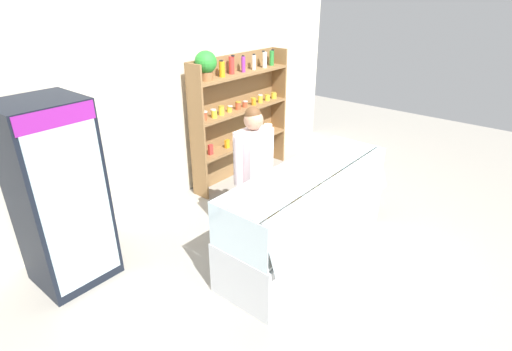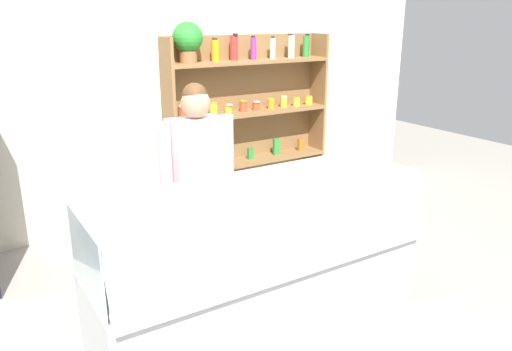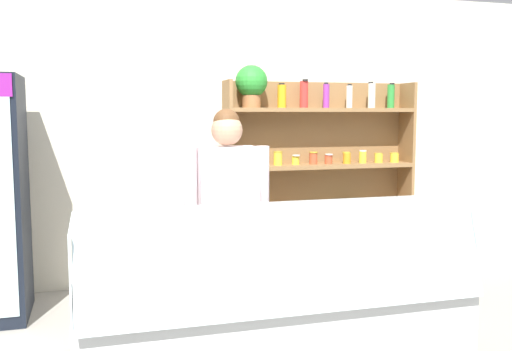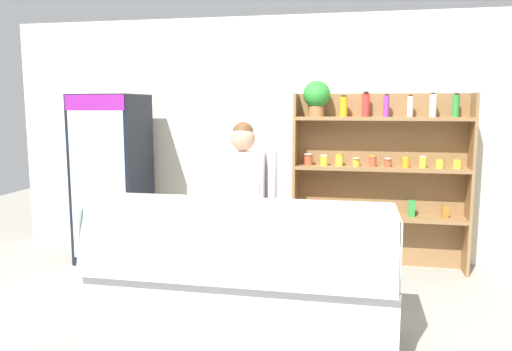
% 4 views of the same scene
% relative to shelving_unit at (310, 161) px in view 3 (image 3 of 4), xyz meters
% --- Properties ---
extents(back_wall, '(6.80, 0.10, 2.70)m').
position_rel_shelving_unit_xyz_m(back_wall, '(-0.83, 0.29, 0.24)').
color(back_wall, silver).
rests_on(back_wall, ground).
extents(shelving_unit, '(1.80, 0.29, 1.97)m').
position_rel_shelving_unit_xyz_m(shelving_unit, '(0.00, 0.00, 0.00)').
color(shelving_unit, olive).
rests_on(shelving_unit, ground).
extents(deli_display_case, '(2.21, 0.77, 1.01)m').
position_rel_shelving_unit_xyz_m(deli_display_case, '(-0.97, -1.90, -0.80)').
color(deli_display_case, silver).
rests_on(deli_display_case, ground).
extents(shop_clerk, '(0.58, 0.25, 1.58)m').
position_rel_shelving_unit_xyz_m(shop_clerk, '(-1.09, -1.27, -0.19)').
color(shop_clerk, '#4C4233').
rests_on(shop_clerk, ground).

